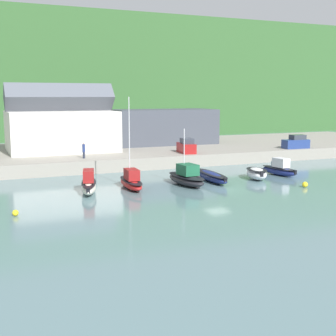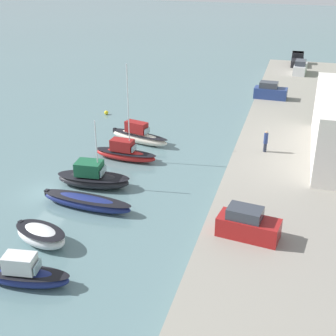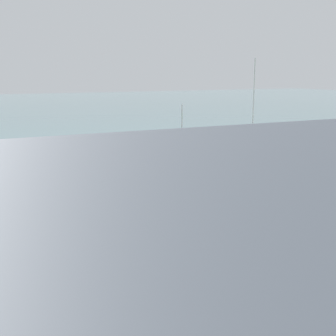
% 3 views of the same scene
% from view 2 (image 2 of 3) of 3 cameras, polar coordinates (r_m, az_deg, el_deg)
% --- Properties ---
extents(ground_plane, '(320.00, 320.00, 0.00)m').
position_cam_2_polar(ground_plane, '(42.71, -14.29, -2.99)').
color(ground_plane, slate).
extents(moored_boat_0, '(3.26, 7.35, 2.41)m').
position_cam_2_polar(moored_boat_0, '(51.80, -3.58, 3.97)').
color(moored_boat_0, white).
rests_on(moored_boat_0, ground_plane).
extents(moored_boat_1, '(2.14, 6.73, 9.88)m').
position_cam_2_polar(moored_boat_1, '(47.71, -5.27, 1.88)').
color(moored_boat_1, red).
rests_on(moored_boat_1, ground_plane).
extents(moored_boat_2, '(2.98, 6.91, 6.35)m').
position_cam_2_polar(moored_boat_2, '(42.68, -9.16, -1.17)').
color(moored_boat_2, black).
rests_on(moored_boat_2, ground_plane).
extents(moored_boat_3, '(2.35, 8.26, 1.10)m').
position_cam_2_polar(moored_boat_3, '(39.40, -9.92, -4.10)').
color(moored_boat_3, navy).
rests_on(moored_boat_3, ground_plane).
extents(moored_boat_4, '(3.45, 4.91, 1.39)m').
position_cam_2_polar(moored_boat_4, '(35.56, -15.25, -7.92)').
color(moored_boat_4, silver).
rests_on(moored_boat_4, ground_plane).
extents(moored_boat_5, '(2.50, 6.00, 2.22)m').
position_cam_2_polar(moored_boat_5, '(31.96, -17.03, -12.27)').
color(moored_boat_5, navy).
rests_on(moored_boat_5, ground_plane).
extents(parked_car_0, '(2.36, 4.41, 2.16)m').
position_cam_2_polar(parked_car_0, '(32.44, 9.69, -6.83)').
color(parked_car_0, maroon).
rests_on(parked_car_0, quay_promenade).
extents(parked_car_1, '(1.97, 4.27, 2.16)m').
position_cam_2_polar(parked_car_1, '(63.25, 12.35, 9.10)').
color(parked_car_1, navy).
rests_on(parked_car_1, quay_promenade).
extents(parked_car_2, '(4.32, 2.10, 2.16)m').
position_cam_2_polar(parked_car_2, '(77.37, 15.82, 11.67)').
color(parked_car_2, silver).
rests_on(parked_car_2, quay_promenade).
extents(pickup_truck_0, '(4.76, 2.06, 1.90)m').
position_cam_2_polar(pickup_truck_0, '(83.66, 15.50, 12.61)').
color(pickup_truck_0, black).
rests_on(pickup_truck_0, quay_promenade).
extents(person_on_quay, '(0.40, 0.40, 2.14)m').
position_cam_2_polar(person_on_quay, '(45.99, 11.81, 3.24)').
color(person_on_quay, '#232838').
rests_on(person_on_quay, quay_promenade).
extents(mooring_buoy_1, '(0.53, 0.53, 0.53)m').
position_cam_2_polar(mooring_buoy_1, '(61.55, -7.54, 6.71)').
color(mooring_buoy_1, yellow).
rests_on(mooring_buoy_1, ground_plane).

